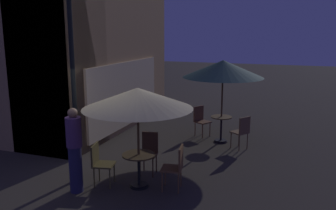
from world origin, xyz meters
TOP-DOWN VIEW (x-y plane):
  - ground_plane at (0.00, 0.00)m, footprint 60.00×60.00m
  - cafe_building at (3.03, 3.36)m, footprint 6.66×6.35m
  - street_lamp_near_corner at (-0.10, 0.56)m, footprint 0.33×0.33m
  - cafe_table_0 at (0.02, -0.89)m, footprint 0.71×0.71m
  - cafe_table_1 at (3.73, -1.89)m, footprint 0.63×0.63m
  - patio_umbrella_0 at (0.02, -0.89)m, footprint 2.29×2.29m
  - patio_umbrella_1 at (3.73, -1.89)m, footprint 2.35×2.35m
  - cafe_chair_0 at (-0.17, -0.06)m, footprint 0.52×0.52m
  - cafe_chair_1 at (0.16, -1.69)m, footprint 0.49×0.49m
  - cafe_chair_2 at (0.80, -0.80)m, footprint 0.43×0.43m
  - cafe_chair_3 at (3.25, -2.57)m, footprint 0.56×0.56m
  - cafe_chair_4 at (4.15, -1.13)m, footprint 0.57×0.57m
  - patron_standing_0 at (-0.63, 0.24)m, footprint 0.32×0.32m

SIDE VIEW (x-z plane):
  - ground_plane at x=0.00m, z-range 0.00..0.00m
  - cafe_table_0 at x=0.02m, z-range 0.16..0.89m
  - cafe_table_1 at x=3.73m, z-range 0.13..0.92m
  - cafe_chair_0 at x=-0.17m, z-range 0.09..1.01m
  - cafe_chair_4 at x=4.15m, z-range 0.09..1.04m
  - cafe_chair_1 at x=0.16m, z-range 0.09..1.05m
  - cafe_chair_3 at x=3.25m, z-range 0.10..1.05m
  - cafe_chair_2 at x=0.80m, z-range 0.09..1.07m
  - patron_standing_0 at x=-0.63m, z-range 0.02..1.80m
  - patio_umbrella_0 at x=0.02m, z-range 0.86..3.01m
  - patio_umbrella_1 at x=3.73m, z-range 0.97..3.43m
  - street_lamp_near_corner at x=-0.10m, z-range 0.87..5.13m
  - cafe_building at x=3.03m, z-range -0.01..7.66m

